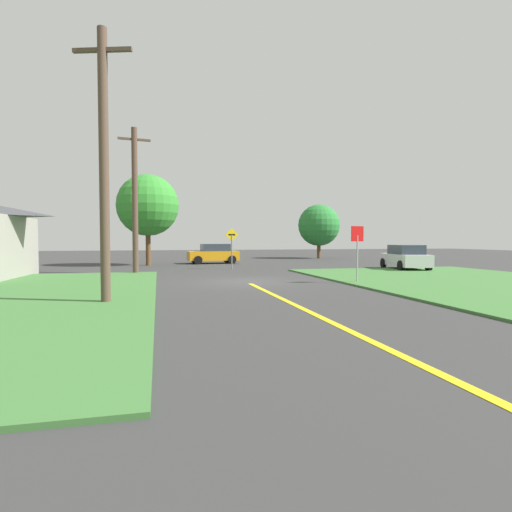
# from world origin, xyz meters

# --- Properties ---
(ground_plane) EXTENTS (120.00, 120.00, 0.00)m
(ground_plane) POSITION_xyz_m (0.00, 0.00, 0.00)
(ground_plane) COLOR #353535
(grass_verge_right) EXTENTS (12.00, 20.00, 0.08)m
(grass_verge_right) POSITION_xyz_m (10.06, -4.00, 0.04)
(grass_verge_right) COLOR #3D7235
(grass_verge_right) RESTS_ON ground
(lane_stripe_center) EXTENTS (0.20, 14.00, 0.01)m
(lane_stripe_center) POSITION_xyz_m (0.00, -8.00, 0.01)
(lane_stripe_center) COLOR yellow
(lane_stripe_center) RESTS_ON ground
(stop_sign) EXTENTS (0.67, 0.20, 2.56)m
(stop_sign) POSITION_xyz_m (4.73, -1.87, 1.78)
(stop_sign) COLOR #9EA0A8
(stop_sign) RESTS_ON ground
(car_approaching_junction) EXTENTS (4.22, 2.25, 1.62)m
(car_approaching_junction) POSITION_xyz_m (0.50, 14.93, 0.80)
(car_approaching_junction) COLOR orange
(car_approaching_junction) RESTS_ON ground
(car_on_crossroad) EXTENTS (2.67, 4.76, 1.62)m
(car_on_crossroad) POSITION_xyz_m (11.80, 5.05, 0.81)
(car_on_crossroad) COLOR silver
(car_on_crossroad) RESTS_ON ground
(utility_pole_near) EXTENTS (1.76, 0.64, 8.26)m
(utility_pole_near) POSITION_xyz_m (-5.52, -5.47, 4.25)
(utility_pole_near) COLOR brown
(utility_pole_near) RESTS_ON ground
(utility_pole_mid) EXTENTS (1.80, 0.34, 8.33)m
(utility_pole_mid) POSITION_xyz_m (-5.22, 5.77, 4.26)
(utility_pole_mid) COLOR brown
(utility_pole_mid) RESTS_ON ground
(direction_sign) EXTENTS (0.91, 0.08, 2.75)m
(direction_sign) POSITION_xyz_m (0.81, 8.13, 1.71)
(direction_sign) COLOR slate
(direction_sign) RESTS_ON ground
(oak_tree_left) EXTENTS (4.36, 4.36, 5.68)m
(oak_tree_left) POSITION_xyz_m (12.54, 21.57, 3.49)
(oak_tree_left) COLOR brown
(oak_tree_left) RESTS_ON ground
(pine_tree_center) EXTENTS (4.66, 4.66, 6.91)m
(pine_tree_center) POSITION_xyz_m (-4.70, 13.51, 4.57)
(pine_tree_center) COLOR brown
(pine_tree_center) RESTS_ON ground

